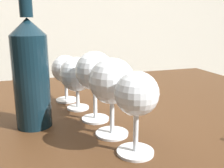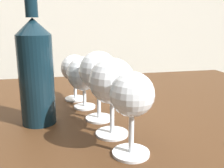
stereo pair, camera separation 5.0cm
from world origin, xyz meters
name	(u,v)px [view 1 (the left image)]	position (x,y,z in m)	size (l,w,h in m)	color
dining_table	(101,141)	(0.00, 0.00, 0.65)	(1.18, 0.78, 0.76)	#472B16
wine_glass_pinot	(137,96)	(-0.01, -0.27, 0.86)	(0.08, 0.08, 0.15)	white
wine_glass_white	(112,83)	(-0.03, -0.19, 0.86)	(0.09, 0.09, 0.16)	white
wine_glass_amber	(95,72)	(-0.04, -0.10, 0.87)	(0.09, 0.09, 0.16)	white
wine_glass_merlot	(77,75)	(-0.06, -0.01, 0.85)	(0.09, 0.09, 0.14)	white
wine_glass_chardonnay	(65,70)	(-0.08, 0.07, 0.85)	(0.08, 0.08, 0.13)	white
wine_bottle	(31,71)	(-0.18, -0.09, 0.88)	(0.08, 0.08, 0.32)	#0F232D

